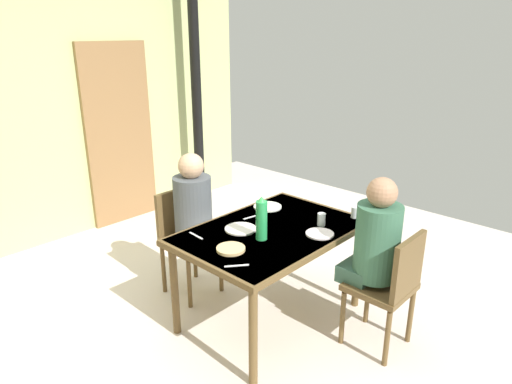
# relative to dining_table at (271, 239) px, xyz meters

# --- Properties ---
(ground_plane) EXTENTS (6.52, 6.52, 0.00)m
(ground_plane) POSITION_rel_dining_table_xyz_m (-0.28, 0.12, -0.67)
(ground_plane) COLOR silver
(wall_back) EXTENTS (4.74, 0.10, 2.89)m
(wall_back) POSITION_rel_dining_table_xyz_m (-0.28, 2.63, 0.77)
(wall_back) COLOR #B4C07D
(wall_back) RESTS_ON ground_plane
(door_wooden) EXTENTS (0.80, 0.05, 2.00)m
(door_wooden) POSITION_rel_dining_table_xyz_m (0.34, 2.55, 0.33)
(door_wooden) COLOR olive
(door_wooden) RESTS_ON ground_plane
(stove_pipe_column) EXTENTS (0.12, 0.12, 2.89)m
(stove_pipe_column) POSITION_rel_dining_table_xyz_m (1.25, 2.28, 0.77)
(stove_pipe_column) COLOR black
(stove_pipe_column) RESTS_ON ground_plane
(dining_table) EXTENTS (1.34, 0.91, 0.75)m
(dining_table) POSITION_rel_dining_table_xyz_m (0.00, 0.00, 0.00)
(dining_table) COLOR brown
(dining_table) RESTS_ON ground_plane
(chair_near_diner) EXTENTS (0.40, 0.40, 0.87)m
(chair_near_diner) POSITION_rel_dining_table_xyz_m (0.29, -0.81, -0.17)
(chair_near_diner) COLOR brown
(chair_near_diner) RESTS_ON ground_plane
(chair_far_diner) EXTENTS (0.40, 0.40, 0.87)m
(chair_far_diner) POSITION_rel_dining_table_xyz_m (-0.16, 0.81, -0.17)
(chair_far_diner) COLOR brown
(chair_far_diner) RESTS_ON ground_plane
(person_near_diner) EXTENTS (0.30, 0.37, 0.77)m
(person_near_diner) POSITION_rel_dining_table_xyz_m (0.29, -0.67, 0.11)
(person_near_diner) COLOR #385F4E
(person_near_diner) RESTS_ON ground_plane
(person_far_diner) EXTENTS (0.30, 0.37, 0.77)m
(person_far_diner) POSITION_rel_dining_table_xyz_m (-0.16, 0.67, 0.11)
(person_far_diner) COLOR #44544D
(person_far_diner) RESTS_ON ground_plane
(water_bottle_green_near) EXTENTS (0.08, 0.08, 0.31)m
(water_bottle_green_near) POSITION_rel_dining_table_xyz_m (-0.17, -0.05, 0.22)
(water_bottle_green_near) COLOR green
(water_bottle_green_near) RESTS_ON dining_table
(dinner_plate_near_left) EXTENTS (0.23, 0.23, 0.01)m
(dinner_plate_near_left) POSITION_rel_dining_table_xyz_m (-0.15, 0.16, 0.08)
(dinner_plate_near_left) COLOR white
(dinner_plate_near_left) RESTS_ON dining_table
(dinner_plate_near_right) EXTENTS (0.20, 0.20, 0.01)m
(dinner_plate_near_right) POSITION_rel_dining_table_xyz_m (0.17, -0.31, 0.08)
(dinner_plate_near_right) COLOR white
(dinner_plate_near_right) RESTS_ON dining_table
(dinner_plate_far_center) EXTENTS (0.23, 0.23, 0.01)m
(dinner_plate_far_center) POSITION_rel_dining_table_xyz_m (0.31, 0.31, 0.08)
(dinner_plate_far_center) COLOR white
(dinner_plate_far_center) RESTS_ON dining_table
(drinking_glass_by_near_diner) EXTENTS (0.06, 0.06, 0.09)m
(drinking_glass_by_near_diner) POSITION_rel_dining_table_xyz_m (0.31, -0.22, 0.12)
(drinking_glass_by_near_diner) COLOR silver
(drinking_glass_by_near_diner) RESTS_ON dining_table
(drinking_glass_by_far_diner) EXTENTS (0.06, 0.06, 0.09)m
(drinking_glass_by_far_diner) POSITION_rel_dining_table_xyz_m (0.61, -0.32, 0.12)
(drinking_glass_by_far_diner) COLOR silver
(drinking_glass_by_far_diner) RESTS_ON dining_table
(bread_plate_sliced) EXTENTS (0.19, 0.19, 0.02)m
(bread_plate_sliced) POSITION_rel_dining_table_xyz_m (-0.43, -0.03, 0.08)
(bread_plate_sliced) COLOR #DBB77A
(bread_plate_sliced) RESTS_ON dining_table
(cutlery_knife_near) EXTENTS (0.13, 0.10, 0.00)m
(cutlery_knife_near) POSITION_rel_dining_table_xyz_m (-0.55, -0.20, 0.08)
(cutlery_knife_near) COLOR silver
(cutlery_knife_near) RESTS_ON dining_table
(cutlery_fork_near) EXTENTS (0.03, 0.15, 0.00)m
(cutlery_fork_near) POSITION_rel_dining_table_xyz_m (-0.44, 0.31, 0.08)
(cutlery_fork_near) COLOR silver
(cutlery_fork_near) RESTS_ON dining_table
(cutlery_knife_far) EXTENTS (0.15, 0.04, 0.00)m
(cutlery_knife_far) POSITION_rel_dining_table_xyz_m (0.07, 0.26, 0.08)
(cutlery_knife_far) COLOR silver
(cutlery_knife_far) RESTS_ON dining_table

